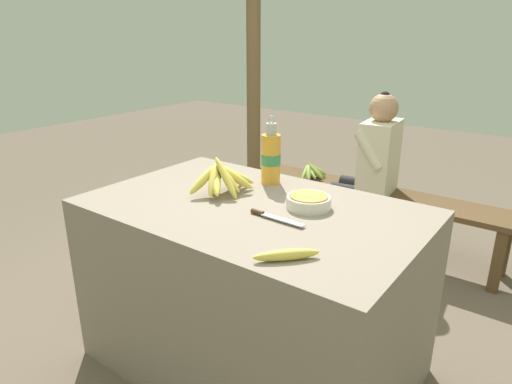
# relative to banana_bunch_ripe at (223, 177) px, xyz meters

# --- Properties ---
(ground_plane) EXTENTS (12.00, 12.00, 0.00)m
(ground_plane) POSITION_rel_banana_bunch_ripe_xyz_m (0.19, -0.05, -0.86)
(ground_plane) COLOR brown
(market_counter) EXTENTS (1.38, 0.87, 0.79)m
(market_counter) POSITION_rel_banana_bunch_ripe_xyz_m (0.19, -0.05, -0.47)
(market_counter) COLOR gray
(market_counter) RESTS_ON ground_plane
(banana_bunch_ripe) EXTENTS (0.21, 0.32, 0.17)m
(banana_bunch_ripe) POSITION_rel_banana_bunch_ripe_xyz_m (0.00, 0.00, 0.00)
(banana_bunch_ripe) COLOR #4C381E
(banana_bunch_ripe) RESTS_ON market_counter
(serving_bowl) EXTENTS (0.18, 0.18, 0.05)m
(serving_bowl) POSITION_rel_banana_bunch_ripe_xyz_m (0.39, 0.07, -0.05)
(serving_bowl) COLOR silver
(serving_bowl) RESTS_ON market_counter
(water_bottle) EXTENTS (0.09, 0.09, 0.32)m
(water_bottle) POSITION_rel_banana_bunch_ripe_xyz_m (0.09, 0.24, 0.05)
(water_bottle) COLOR gold
(water_bottle) RESTS_ON market_counter
(loose_banana_front) EXTENTS (0.17, 0.18, 0.04)m
(loose_banana_front) POSITION_rel_banana_bunch_ripe_xyz_m (0.57, -0.36, -0.06)
(loose_banana_front) COLOR #E0C64C
(loose_banana_front) RESTS_ON market_counter
(knife) EXTENTS (0.24, 0.03, 0.02)m
(knife) POSITION_rel_banana_bunch_ripe_xyz_m (0.33, -0.12, -0.06)
(knife) COLOR #BCBCC1
(knife) RESTS_ON market_counter
(wooden_bench) EXTENTS (1.88, 0.32, 0.43)m
(wooden_bench) POSITION_rel_banana_bunch_ripe_xyz_m (0.13, 1.42, -0.50)
(wooden_bench) COLOR brown
(wooden_bench) RESTS_ON ground_plane
(seated_vendor) EXTENTS (0.43, 0.41, 1.11)m
(seated_vendor) POSITION_rel_banana_bunch_ripe_xyz_m (0.12, 1.38, -0.23)
(seated_vendor) COLOR #232328
(seated_vendor) RESTS_ON ground_plane
(banana_bunch_green) EXTENTS (0.19, 0.32, 0.12)m
(banana_bunch_green) POSITION_rel_banana_bunch_ripe_xyz_m (-0.35, 1.42, -0.38)
(banana_bunch_green) COLOR #4C381E
(banana_bunch_green) RESTS_ON wooden_bench
(support_post_near) EXTENTS (0.12, 0.12, 2.46)m
(support_post_near) POSITION_rel_banana_bunch_ripe_xyz_m (-1.11, 1.72, 0.36)
(support_post_near) COLOR brown
(support_post_near) RESTS_ON ground_plane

